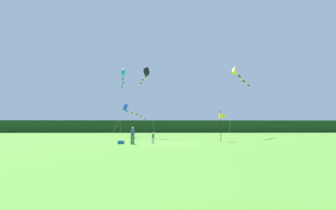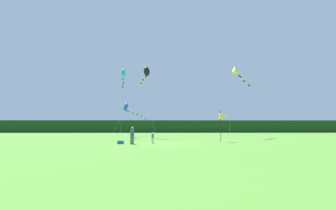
% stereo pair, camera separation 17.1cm
% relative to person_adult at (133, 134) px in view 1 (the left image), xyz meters
% --- Properties ---
extents(ground_plane, '(120.00, 120.00, 0.00)m').
position_rel_person_adult_xyz_m(ground_plane, '(3.63, 0.75, -0.94)').
color(ground_plane, '#4C842D').
extents(distant_treeline, '(108.00, 2.09, 3.68)m').
position_rel_person_adult_xyz_m(distant_treeline, '(3.63, 45.75, 0.89)').
color(distant_treeline, '#193D19').
rests_on(distant_treeline, ground).
extents(person_adult, '(0.37, 0.37, 1.69)m').
position_rel_person_adult_xyz_m(person_adult, '(0.00, 0.00, 0.00)').
color(person_adult, '#3F724C').
rests_on(person_adult, ground).
extents(person_child, '(0.25, 0.25, 1.13)m').
position_rel_person_adult_xyz_m(person_child, '(1.96, 0.92, -0.31)').
color(person_child, silver).
rests_on(person_child, ground).
extents(cooler_box, '(0.59, 0.42, 0.32)m').
position_rel_person_adult_xyz_m(cooler_box, '(-1.19, 0.43, -0.78)').
color(cooler_box, '#1959B2').
rests_on(cooler_box, ground).
extents(banner_flag_pole, '(0.90, 0.70, 3.58)m').
position_rel_person_adult_xyz_m(banner_flag_pole, '(9.97, 3.67, 1.96)').
color(banner_flag_pole, black).
rests_on(banner_flag_pole, ground).
extents(kite_black, '(3.24, 7.95, 11.36)m').
position_rel_person_adult_xyz_m(kite_black, '(0.26, 13.02, 9.36)').
color(kite_black, '#B2B2B2').
rests_on(kite_black, ground).
extents(kite_blue, '(5.08, 7.51, 5.91)m').
position_rel_person_adult_xyz_m(kite_blue, '(-3.03, 16.84, 3.85)').
color(kite_blue, '#B2B2B2').
rests_on(kite_blue, ground).
extents(kite_yellow, '(6.09, 7.03, 11.43)m').
position_rel_person_adult_xyz_m(kite_yellow, '(14.65, 12.74, 9.53)').
color(kite_yellow, '#B2B2B2').
rests_on(kite_yellow, ground).
extents(kite_cyan, '(1.69, 9.64, 11.90)m').
position_rel_person_adult_xyz_m(kite_cyan, '(-4.09, 17.01, 9.91)').
color(kite_cyan, '#B2B2B2').
rests_on(kite_cyan, ground).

